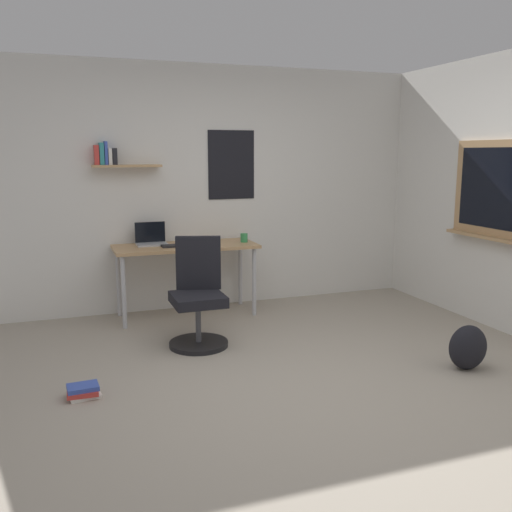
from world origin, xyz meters
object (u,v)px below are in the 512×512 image
object	(u,v)px
laptop	(151,239)
computer_mouse	(207,243)
backpack	(468,347)
office_chair	(198,299)
book_stack_on_floor	(83,391)
keyboard	(180,245)
desk	(186,253)
coffee_mug	(244,238)

from	to	relation	value
laptop	computer_mouse	size ratio (longest dim) A/B	2.98
backpack	office_chair	bearing A→B (deg)	144.90
office_chair	backpack	bearing A→B (deg)	-35.10
office_chair	laptop	xyz separation A→B (m)	(-0.23, 1.05, 0.40)
computer_mouse	book_stack_on_floor	world-z (taller)	computer_mouse
backpack	book_stack_on_floor	distance (m)	2.92
keyboard	book_stack_on_floor	xyz separation A→B (m)	(-1.06, -1.66, -0.71)
laptop	computer_mouse	distance (m)	0.58
desk	keyboard	xyz separation A→B (m)	(-0.07, -0.07, 0.09)
computer_mouse	book_stack_on_floor	distance (m)	2.25
office_chair	keyboard	size ratio (longest dim) A/B	2.57
office_chair	coffee_mug	xyz separation A→B (m)	(0.72, 0.89, 0.39)
desk	computer_mouse	world-z (taller)	computer_mouse
coffee_mug	backpack	size ratio (longest dim) A/B	0.26
laptop	coffee_mug	world-z (taller)	laptop
keyboard	backpack	bearing A→B (deg)	-49.53
desk	backpack	world-z (taller)	desk
office_chair	keyboard	xyz separation A→B (m)	(0.02, 0.84, 0.35)
book_stack_on_floor	backpack	bearing A→B (deg)	-9.29
backpack	book_stack_on_floor	size ratio (longest dim) A/B	1.51
computer_mouse	book_stack_on_floor	size ratio (longest dim) A/B	0.44
keyboard	book_stack_on_floor	bearing A→B (deg)	-122.45
office_chair	keyboard	bearing A→B (deg)	88.29
office_chair	coffee_mug	bearing A→B (deg)	50.74
office_chair	book_stack_on_floor	distance (m)	1.37
office_chair	laptop	world-z (taller)	laptop
backpack	book_stack_on_floor	xyz separation A→B (m)	(-2.87, 0.47, -0.13)
desk	laptop	size ratio (longest dim) A/B	4.68
backpack	coffee_mug	bearing A→B (deg)	117.17
backpack	laptop	bearing A→B (deg)	131.46
office_chair	book_stack_on_floor	size ratio (longest dim) A/B	4.04
book_stack_on_floor	desk	bearing A→B (deg)	56.93
laptop	book_stack_on_floor	world-z (taller)	laptop
office_chair	keyboard	distance (m)	0.91
keyboard	book_stack_on_floor	distance (m)	2.09
backpack	keyboard	bearing A→B (deg)	130.47
keyboard	coffee_mug	size ratio (longest dim) A/B	4.02
coffee_mug	book_stack_on_floor	xyz separation A→B (m)	(-1.75, -1.71, -0.75)
laptop	backpack	distance (m)	3.19
backpack	desk	bearing A→B (deg)	128.38
coffee_mug	backpack	bearing A→B (deg)	-62.83
computer_mouse	laptop	bearing A→B (deg)	158.10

